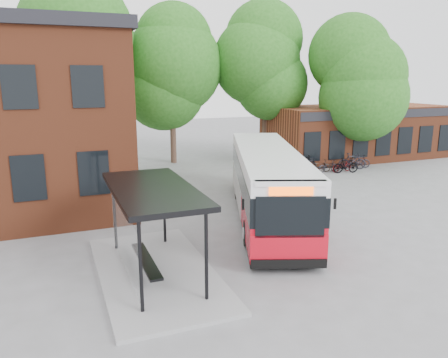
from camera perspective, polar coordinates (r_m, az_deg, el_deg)
name	(u,v)px	position (r m, az deg, el deg)	size (l,w,h in m)	color
ground	(267,244)	(16.80, 5.62, -8.40)	(100.00, 100.00, 0.00)	slate
shop_row	(357,132)	(35.88, 16.95, 5.93)	(14.00, 6.20, 4.00)	brown
bus_shelter	(154,231)	(13.95, -9.08, -6.71)	(3.60, 7.00, 2.90)	black
bike_rail	(323,170)	(29.62, 12.80, 1.20)	(5.20, 0.10, 0.38)	black
tree_0	(69,88)	(29.88, -19.64, 11.15)	(7.92, 7.92, 11.00)	#205917
tree_1	(172,91)	(31.94, -6.81, 11.35)	(7.92, 7.92, 10.40)	#205917
tree_2	(266,86)	(33.52, 5.53, 11.97)	(7.92, 7.92, 11.00)	#205917
tree_3	(354,99)	(32.87, 16.66, 9.97)	(7.04, 7.04, 9.28)	#205917
city_bus	(267,184)	(19.48, 5.63, -0.63)	(2.57, 12.05, 3.06)	red
bicycle_0	(286,171)	(27.56, 8.13, 1.05)	(0.58, 1.67, 0.88)	#0B341F
bicycle_1	(303,163)	(29.71, 10.29, 2.08)	(0.52, 1.86, 1.12)	black
bicycle_2	(319,166)	(29.59, 12.29, 1.68)	(0.56, 1.62, 0.85)	#322A25
bicycle_3	(308,165)	(29.32, 10.97, 1.77)	(0.46, 1.63, 0.98)	black
bicycle_4	(328,166)	(29.81, 13.43, 1.66)	(0.53, 1.53, 0.80)	#21222B
bicycle_5	(346,165)	(29.75, 15.64, 1.74)	(0.49, 1.73, 1.04)	black
bicycle_6	(342,166)	(30.08, 15.13, 1.69)	(0.55, 1.57, 0.83)	#5C0D11
bicycle_7	(352,161)	(31.07, 16.39, 2.24)	(0.53, 1.86, 1.12)	black
bicycle_extra_0	(359,161)	(31.62, 17.19, 2.21)	(0.45, 1.58, 0.95)	black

